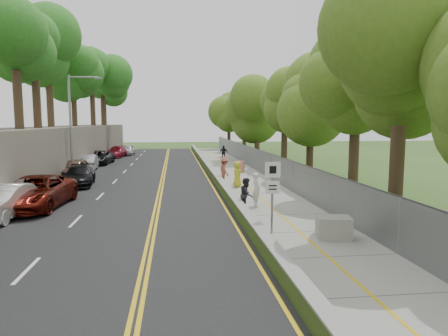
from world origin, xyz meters
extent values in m
plane|color=#33511E|center=(0.00, 0.00, 0.00)|extent=(140.00, 140.00, 0.00)
cube|color=black|center=(-5.40, 15.00, 0.02)|extent=(11.20, 66.00, 0.04)
cube|color=gray|center=(2.55, 15.00, 0.03)|extent=(4.20, 66.00, 0.05)
cube|color=#77C132|center=(0.25, 15.00, 0.30)|extent=(0.42, 66.00, 0.60)
cube|color=#595147|center=(-13.50, 15.00, 2.00)|extent=(5.00, 66.00, 4.00)
cube|color=slate|center=(4.65, 15.00, 1.00)|extent=(0.04, 66.00, 2.00)
cylinder|color=gray|center=(-10.70, 14.00, 4.00)|extent=(0.18, 0.18, 8.00)
cylinder|color=gray|center=(-9.60, 14.00, 7.85)|extent=(2.30, 0.13, 0.13)
cube|color=gray|center=(-8.52, 14.00, 7.80)|extent=(0.50, 0.22, 0.14)
cylinder|color=gray|center=(1.05, -3.00, 1.60)|extent=(0.09, 0.09, 3.10)
cube|color=white|center=(1.05, -3.03, 2.60)|extent=(0.62, 0.04, 0.62)
cube|color=white|center=(1.05, -3.03, 1.90)|extent=(0.56, 0.04, 0.50)
cylinder|color=#C61700|center=(3.00, 16.00, 0.55)|extent=(0.61, 0.61, 1.00)
cube|color=gray|center=(3.21, -4.00, 0.47)|extent=(1.41, 1.16, 0.83)
imported|color=white|center=(-10.60, 0.87, 0.81)|extent=(2.00, 4.79, 1.54)
imported|color=#571109|center=(-9.88, 3.06, 0.87)|extent=(3.17, 6.14, 1.66)
imported|color=black|center=(-9.37, 10.30, 0.72)|extent=(2.34, 4.86, 1.36)
imported|color=gray|center=(-10.56, 14.09, 0.81)|extent=(2.25, 4.67, 1.54)
imported|color=#B7B9C0|center=(-10.60, 18.84, 0.75)|extent=(1.74, 4.38, 1.42)
imported|color=black|center=(-10.60, 24.52, 0.74)|extent=(2.71, 5.24, 1.41)
imported|color=maroon|center=(-9.91, 32.79, 0.72)|extent=(2.36, 4.85, 1.36)
imported|color=silver|center=(-9.00, 36.22, 0.73)|extent=(1.95, 4.19, 1.39)
imported|color=gold|center=(1.45, 8.33, 0.93)|extent=(0.62, 0.90, 1.76)
imported|color=white|center=(1.45, 2.01, 0.94)|extent=(0.53, 0.71, 1.78)
imported|color=#232228|center=(0.75, 1.00, 0.88)|extent=(0.89, 0.99, 1.67)
imported|color=#A05341|center=(0.75, 9.76, 1.01)|extent=(0.96, 1.36, 1.92)
imported|color=black|center=(2.80, 26.74, 0.92)|extent=(1.10, 0.72, 1.74)
camera|label=1|loc=(-2.76, -18.16, 4.47)|focal=32.00mm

